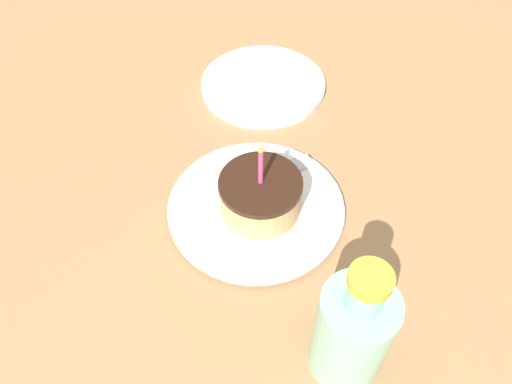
# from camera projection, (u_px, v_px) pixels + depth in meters

# --- Properties ---
(ground_plane) EXTENTS (2.40, 2.40, 0.04)m
(ground_plane) POSITION_uv_depth(u_px,v_px,m) (262.00, 212.00, 0.73)
(ground_plane) COLOR #9E754C
(ground_plane) RESTS_ON ground
(plate) EXTENTS (0.25, 0.25, 0.02)m
(plate) POSITION_uv_depth(u_px,v_px,m) (256.00, 208.00, 0.70)
(plate) COLOR silver
(plate) RESTS_ON ground_plane
(cake_slice) EXTENTS (0.11, 0.11, 0.12)m
(cake_slice) POSITION_uv_depth(u_px,v_px,m) (260.00, 195.00, 0.67)
(cake_slice) COLOR tan
(cake_slice) RESTS_ON plate
(fork) EXTENTS (0.04, 0.20, 0.00)m
(fork) POSITION_uv_depth(u_px,v_px,m) (259.00, 177.00, 0.72)
(fork) COLOR #B2B2B7
(fork) RESTS_ON plate
(bottle) EXTENTS (0.08, 0.08, 0.19)m
(bottle) POSITION_uv_depth(u_px,v_px,m) (352.00, 332.00, 0.51)
(bottle) COLOR #8CD1B2
(bottle) RESTS_ON ground_plane
(side_plate) EXTENTS (0.22, 0.22, 0.01)m
(side_plate) POSITION_uv_depth(u_px,v_px,m) (263.00, 85.00, 0.87)
(side_plate) COLOR silver
(side_plate) RESTS_ON ground_plane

